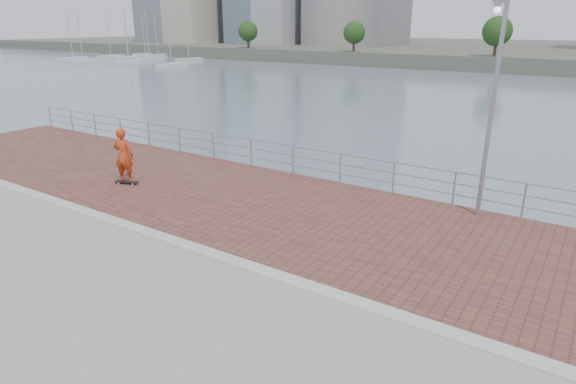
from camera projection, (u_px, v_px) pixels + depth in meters
The scene contains 8 objects.
water at pixel (245, 334), 12.35m from camera, with size 400.00×400.00×0.00m, color slate.
brick_lane at pixel (317, 218), 14.51m from camera, with size 40.00×6.80×0.02m, color brown.
curb at pixel (243, 264), 11.67m from camera, with size 40.00×0.40×0.06m, color #B7B5AD.
guardrail at pixel (366, 169), 16.96m from camera, with size 39.06×0.06×1.13m.
street_lamp at pixel (495, 59), 12.80m from camera, with size 0.48×1.39×6.56m.
skateboard at pixel (127, 182), 17.51m from camera, with size 0.89×0.53×0.10m.
skateboarder at pixel (124, 155), 17.18m from camera, with size 0.72×0.47×1.98m, color #B83818.
marina at pixel (134, 58), 103.06m from camera, with size 32.12×27.75×9.81m.
Camera 1 is at (6.69, -8.08, 5.56)m, focal length 30.00 mm.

